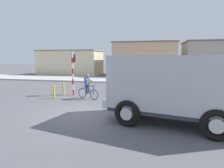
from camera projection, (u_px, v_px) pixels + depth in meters
name	position (u px, v px, depth m)	size (l,w,h in m)	color
ground_plane	(86.00, 114.00, 9.59)	(120.00, 120.00, 0.00)	#56565B
sidewalk_far	(126.00, 80.00, 23.08)	(80.00, 5.00, 0.16)	#ADADA8
truck_foreground	(173.00, 85.00, 8.11)	(5.83, 3.70, 2.90)	#B2B7BC
cyclist	(88.00, 86.00, 12.99)	(1.63, 0.74, 1.72)	black
traffic_light_pole	(73.00, 67.00, 14.21)	(0.24, 0.43, 3.20)	red
car_red_near	(224.00, 82.00, 15.57)	(4.09, 2.04, 1.60)	#1E2328
bollard_near	(54.00, 92.00, 13.18)	(0.14, 0.14, 0.90)	gold
bollard_far	(63.00, 89.00, 14.53)	(0.14, 0.14, 0.90)	gold
building_corner_left	(71.00, 63.00, 30.69)	(9.59, 5.35, 3.93)	beige
building_mid_block	(145.00, 59.00, 28.96)	(8.87, 7.75, 4.97)	tan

